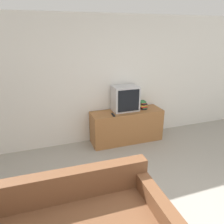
{
  "coord_description": "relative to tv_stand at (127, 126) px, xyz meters",
  "views": [
    {
      "loc": [
        -1.33,
        -1.25,
        2.26
      ],
      "look_at": [
        -0.08,
        2.31,
        0.87
      ],
      "focal_mm": 35.0,
      "sensor_mm": 36.0,
      "label": 1
    }
  ],
  "objects": [
    {
      "name": "tv_stand",
      "position": [
        0.0,
        0.0,
        0.0
      ],
      "size": [
        1.53,
        0.48,
        0.69
      ],
      "color": "#9E6638",
      "rests_on": "ground_plane"
    },
    {
      "name": "television",
      "position": [
        -0.02,
        0.06,
        0.61
      ],
      "size": [
        0.54,
        0.36,
        0.53
      ],
      "color": "silver",
      "rests_on": "tv_stand"
    },
    {
      "name": "wall_back",
      "position": [
        -0.4,
        0.29,
        0.96
      ],
      "size": [
        9.0,
        0.06,
        2.6
      ],
      "color": "white",
      "rests_on": "ground_plane"
    },
    {
      "name": "remote_on_stand",
      "position": [
        -0.36,
        -0.14,
        0.36
      ],
      "size": [
        0.05,
        0.17,
        0.02
      ],
      "rotation": [
        0.0,
        0.0,
        -0.03
      ],
      "color": "black",
      "rests_on": "tv_stand"
    },
    {
      "name": "book_stack",
      "position": [
        0.39,
        0.04,
        0.42
      ],
      "size": [
        0.16,
        0.22,
        0.17
      ],
      "color": "black",
      "rests_on": "tv_stand"
    }
  ]
}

